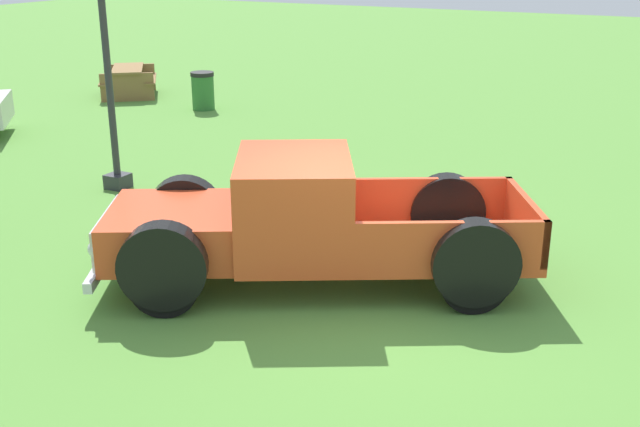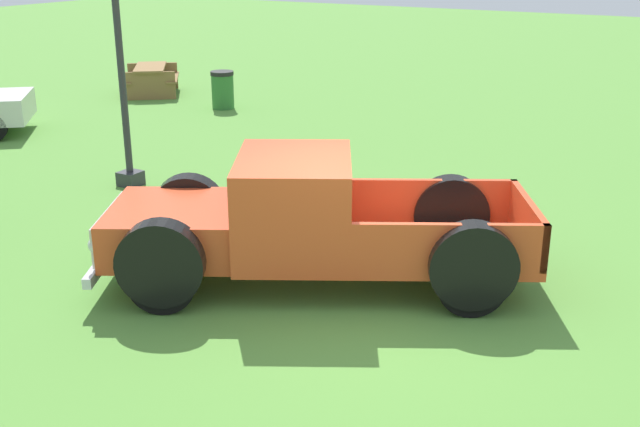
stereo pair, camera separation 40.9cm
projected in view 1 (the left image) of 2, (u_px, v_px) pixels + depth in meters
The scene contains 5 objects.
ground_plane at pixel (357, 296), 9.30m from camera, with size 80.00×80.00×0.00m, color #548C38.
pickup_truck_foreground at pixel (289, 224), 9.47m from camera, with size 4.17×5.52×1.61m.
lamp_post_near at pixel (108, 75), 12.72m from camera, with size 0.36×0.36×3.73m.
picnic_table at pixel (128, 78), 21.16m from camera, with size 2.33×2.27×0.78m.
trash_can at pixel (203, 91), 19.44m from camera, with size 0.59×0.59×0.95m.
Camera 1 is at (-7.68, -3.47, 4.06)m, focal length 43.16 mm.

